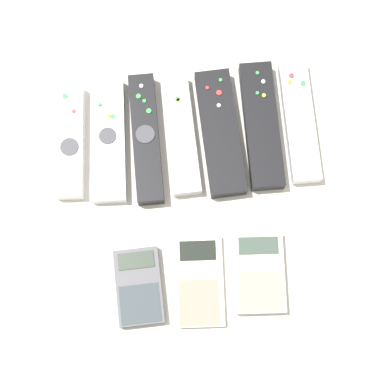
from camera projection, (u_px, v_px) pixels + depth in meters
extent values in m
plane|color=beige|center=(194.00, 217.00, 0.99)|extent=(3.00, 3.00, 0.00)
cube|color=white|center=(71.00, 142.00, 1.01)|extent=(0.05, 0.18, 0.02)
cylinder|color=#38383D|center=(69.00, 147.00, 0.99)|extent=(0.03, 0.03, 0.00)
cylinder|color=red|center=(74.00, 111.00, 1.01)|extent=(0.01, 0.01, 0.00)
cylinder|color=green|center=(65.00, 96.00, 1.01)|extent=(0.01, 0.01, 0.00)
cube|color=silver|center=(108.00, 140.00, 1.01)|extent=(0.06, 0.20, 0.02)
cylinder|color=#38383D|center=(108.00, 136.00, 1.00)|extent=(0.03, 0.03, 0.00)
cylinder|color=green|center=(100.00, 105.00, 1.01)|extent=(0.01, 0.01, 0.00)
cylinder|color=orange|center=(109.00, 115.00, 1.01)|extent=(0.01, 0.01, 0.00)
cylinder|color=green|center=(113.00, 116.00, 1.01)|extent=(0.01, 0.01, 0.00)
cylinder|color=silver|center=(103.00, 107.00, 1.01)|extent=(0.01, 0.01, 0.00)
cube|color=black|center=(146.00, 139.00, 1.01)|extent=(0.04, 0.21, 0.03)
cylinder|color=#38383D|center=(145.00, 134.00, 0.99)|extent=(0.03, 0.03, 0.00)
cylinder|color=silver|center=(141.00, 86.00, 1.01)|extent=(0.01, 0.01, 0.00)
cylinder|color=green|center=(138.00, 96.00, 1.01)|extent=(0.01, 0.01, 0.00)
cylinder|color=green|center=(144.00, 101.00, 1.01)|extent=(0.01, 0.01, 0.00)
cylinder|color=green|center=(149.00, 111.00, 1.00)|extent=(0.01, 0.01, 0.00)
cube|color=#B7B7BC|center=(181.00, 135.00, 1.01)|extent=(0.05, 0.19, 0.02)
cylinder|color=green|center=(177.00, 99.00, 1.01)|extent=(0.01, 0.01, 0.00)
cylinder|color=orange|center=(178.00, 100.00, 1.01)|extent=(0.01, 0.01, 0.00)
cylinder|color=silver|center=(175.00, 86.00, 1.02)|extent=(0.01, 0.01, 0.00)
cube|color=black|center=(220.00, 133.00, 1.01)|extent=(0.06, 0.21, 0.03)
cylinder|color=silver|center=(219.00, 105.00, 1.00)|extent=(0.01, 0.01, 0.00)
cylinder|color=green|center=(220.00, 80.00, 1.02)|extent=(0.01, 0.01, 0.00)
cylinder|color=red|center=(219.00, 93.00, 1.01)|extent=(0.01, 0.01, 0.00)
cylinder|color=red|center=(207.00, 88.00, 1.01)|extent=(0.01, 0.01, 0.00)
cube|color=black|center=(261.00, 125.00, 1.01)|extent=(0.05, 0.21, 0.03)
cylinder|color=green|center=(257.00, 73.00, 1.02)|extent=(0.01, 0.01, 0.00)
cylinder|color=yellow|center=(264.00, 95.00, 1.01)|extent=(0.01, 0.01, 0.00)
cylinder|color=green|center=(257.00, 93.00, 1.01)|extent=(0.01, 0.01, 0.00)
cylinder|color=silver|center=(263.00, 82.00, 1.01)|extent=(0.01, 0.01, 0.00)
cube|color=white|center=(299.00, 121.00, 1.01)|extent=(0.05, 0.20, 0.02)
cylinder|color=silver|center=(302.00, 133.00, 1.00)|extent=(0.03, 0.03, 0.00)
cylinder|color=orange|center=(290.00, 82.00, 1.02)|extent=(0.01, 0.01, 0.00)
cylinder|color=green|center=(303.00, 83.00, 1.02)|extent=(0.01, 0.01, 0.00)
cylinder|color=red|center=(291.00, 76.00, 1.02)|extent=(0.01, 0.01, 0.00)
cube|color=#4C4C51|center=(139.00, 287.00, 0.95)|extent=(0.07, 0.11, 0.02)
cube|color=#333D33|center=(136.00, 260.00, 0.95)|extent=(0.05, 0.03, 0.00)
cube|color=#333C41|center=(140.00, 304.00, 0.94)|extent=(0.06, 0.06, 0.00)
cube|color=beige|center=(198.00, 282.00, 0.96)|extent=(0.08, 0.14, 0.01)
cube|color=black|center=(197.00, 251.00, 0.96)|extent=(0.06, 0.03, 0.00)
cube|color=#A27767|center=(199.00, 302.00, 0.95)|extent=(0.06, 0.07, 0.00)
cube|color=beige|center=(259.00, 273.00, 0.96)|extent=(0.08, 0.12, 0.02)
cube|color=#38473D|center=(258.00, 246.00, 0.96)|extent=(0.06, 0.03, 0.00)
cube|color=gray|center=(261.00, 291.00, 0.94)|extent=(0.07, 0.06, 0.00)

